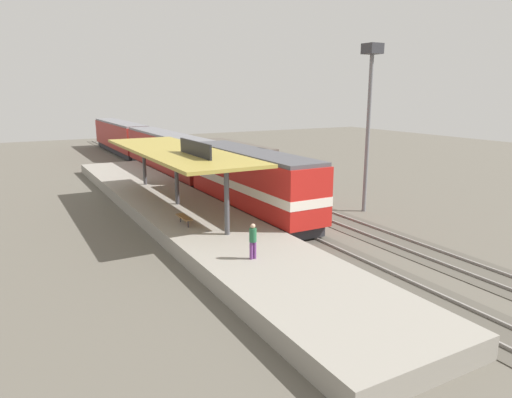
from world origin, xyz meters
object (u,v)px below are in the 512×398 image
(passenger_carriage_front, at_px, (168,154))
(passenger_carriage_rear, at_px, (120,137))
(person_waiting, at_px, (253,239))
(freight_car, at_px, (235,161))
(platform_bench, at_px, (184,217))
(locomotive, at_px, (251,182))
(light_mast, at_px, (370,93))

(passenger_carriage_front, distance_m, passenger_carriage_rear, 20.80)
(passenger_carriage_front, xyz_separation_m, person_waiting, (-5.20, -27.79, -0.46))
(freight_car, height_order, person_waiting, freight_car)
(passenger_carriage_front, bearing_deg, platform_bench, -106.06)
(locomotive, bearing_deg, freight_car, 68.76)
(platform_bench, relative_size, person_waiting, 0.99)
(locomotive, xyz_separation_m, passenger_carriage_rear, (0.00, 38.80, -0.10))
(passenger_carriage_rear, bearing_deg, passenger_carriage_front, -90.00)
(passenger_carriage_front, bearing_deg, freight_car, -53.27)
(locomotive, relative_size, person_waiting, 8.44)
(passenger_carriage_rear, bearing_deg, person_waiting, -96.10)
(locomotive, relative_size, passenger_carriage_rear, 0.72)
(person_waiting, bearing_deg, passenger_carriage_rear, 83.90)
(light_mast, bearing_deg, freight_car, 102.26)
(passenger_carriage_front, relative_size, light_mast, 1.71)
(locomotive, relative_size, freight_car, 1.20)
(platform_bench, height_order, freight_car, freight_car)
(light_mast, height_order, person_waiting, light_mast)
(passenger_carriage_rear, height_order, light_mast, light_mast)
(passenger_carriage_front, relative_size, freight_car, 1.67)
(platform_bench, bearing_deg, freight_car, 54.15)
(platform_bench, xyz_separation_m, passenger_carriage_rear, (6.00, 41.64, 0.97))
(passenger_carriage_front, distance_m, person_waiting, 28.27)
(platform_bench, distance_m, light_mast, 15.50)
(light_mast, bearing_deg, passenger_carriage_front, 110.47)
(passenger_carriage_rear, xyz_separation_m, light_mast, (7.80, -41.70, 6.08))
(light_mast, bearing_deg, passenger_carriage_rear, 100.60)
(passenger_carriage_front, bearing_deg, person_waiting, -100.59)
(platform_bench, distance_m, locomotive, 6.72)
(freight_car, distance_m, light_mast, 16.39)
(platform_bench, relative_size, locomotive, 0.12)
(locomotive, xyz_separation_m, passenger_carriage_front, (0.00, 18.00, -0.10))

